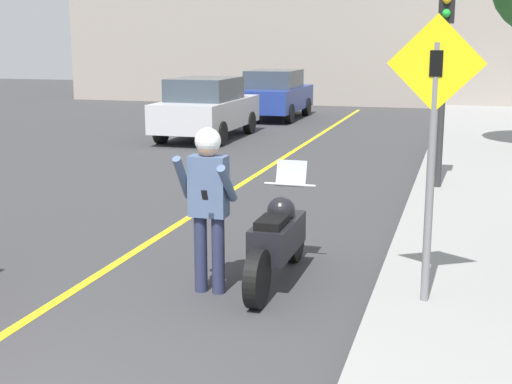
# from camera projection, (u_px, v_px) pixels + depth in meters

# --- Properties ---
(road_center_line) EXTENTS (0.12, 36.00, 0.01)m
(road_center_line) POSITION_uv_depth(u_px,v_px,m) (190.00, 217.00, 11.04)
(road_center_line) COLOR yellow
(road_center_line) RESTS_ON ground
(building_backdrop) EXTENTS (28.00, 1.20, 6.13)m
(building_backdrop) POSITION_uv_depth(u_px,v_px,m) (383.00, 31.00, 29.01)
(building_backdrop) COLOR gray
(building_backdrop) RESTS_ON ground
(motorcycle) EXTENTS (0.62, 2.25, 1.29)m
(motorcycle) POSITION_uv_depth(u_px,v_px,m) (278.00, 239.00, 7.99)
(motorcycle) COLOR black
(motorcycle) RESTS_ON ground
(person_biker) EXTENTS (0.59, 0.49, 1.80)m
(person_biker) POSITION_uv_depth(u_px,v_px,m) (208.00, 192.00, 7.52)
(person_biker) COLOR #282D4C
(person_biker) RESTS_ON ground
(crossing_sign) EXTENTS (0.91, 0.08, 2.77)m
(crossing_sign) POSITION_uv_depth(u_px,v_px,m) (433.00, 133.00, 6.72)
(crossing_sign) COLOR slate
(crossing_sign) RESTS_ON sidewalk_curb
(traffic_light) EXTENTS (0.26, 0.30, 3.56)m
(traffic_light) POSITION_uv_depth(u_px,v_px,m) (445.00, 43.00, 12.01)
(traffic_light) COLOR #2D2D30
(traffic_light) RESTS_ON sidewalk_curb
(parked_car_silver) EXTENTS (1.88, 4.20, 1.68)m
(parked_car_silver) POSITION_uv_depth(u_px,v_px,m) (207.00, 108.00, 19.66)
(parked_car_silver) COLOR black
(parked_car_silver) RESTS_ON ground
(parked_car_blue) EXTENTS (1.88, 4.20, 1.68)m
(parked_car_blue) POSITION_uv_depth(u_px,v_px,m) (275.00, 94.00, 24.63)
(parked_car_blue) COLOR black
(parked_car_blue) RESTS_ON ground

